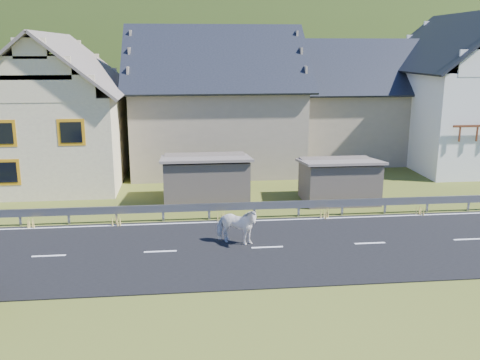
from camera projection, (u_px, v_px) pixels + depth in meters
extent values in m
plane|color=#3E4814|center=(267.00, 248.00, 20.15)|extent=(160.00, 160.00, 0.00)
cube|color=black|center=(267.00, 248.00, 20.15)|extent=(60.00, 7.00, 0.04)
cube|color=silver|center=(267.00, 247.00, 20.14)|extent=(60.00, 6.60, 0.01)
cube|color=#93969B|center=(254.00, 206.00, 23.56)|extent=(28.00, 0.08, 0.34)
cube|color=#93969B|center=(20.00, 218.00, 22.59)|extent=(0.10, 0.06, 0.70)
cube|color=#93969B|center=(69.00, 217.00, 22.80)|extent=(0.10, 0.06, 0.70)
cube|color=#93969B|center=(116.00, 215.00, 23.01)|extent=(0.10, 0.06, 0.70)
cube|color=#93969B|center=(163.00, 214.00, 23.22)|extent=(0.10, 0.06, 0.70)
cube|color=#93969B|center=(209.00, 212.00, 23.43)|extent=(0.10, 0.06, 0.70)
cube|color=#93969B|center=(254.00, 211.00, 23.64)|extent=(0.10, 0.06, 0.70)
cube|color=#93969B|center=(299.00, 209.00, 23.85)|extent=(0.10, 0.06, 0.70)
cube|color=#93969B|center=(342.00, 208.00, 24.06)|extent=(0.10, 0.06, 0.70)
cube|color=#93969B|center=(385.00, 206.00, 24.26)|extent=(0.10, 0.06, 0.70)
cube|color=#93969B|center=(427.00, 205.00, 24.47)|extent=(0.10, 0.06, 0.70)
cube|color=#93969B|center=(468.00, 204.00, 24.68)|extent=(0.10, 0.06, 0.70)
cube|color=#675A4F|center=(206.00, 180.00, 25.95)|extent=(4.30, 3.30, 2.40)
cube|color=#675A4F|center=(339.00, 181.00, 26.17)|extent=(3.80, 2.90, 2.20)
cube|color=beige|center=(59.00, 136.00, 30.08)|extent=(7.00, 9.00, 5.00)
cube|color=#C68211|center=(2.00, 133.00, 25.36)|extent=(1.30, 0.12, 1.30)
cube|color=#C68211|center=(71.00, 132.00, 25.69)|extent=(1.30, 0.12, 1.30)
cube|color=#C68211|center=(6.00, 172.00, 25.82)|extent=(1.30, 0.12, 1.30)
cube|color=gray|center=(23.00, 62.00, 30.34)|extent=(0.70, 0.70, 2.40)
cube|color=gray|center=(215.00, 126.00, 33.92)|extent=(10.00, 9.00, 5.00)
cube|color=gray|center=(358.00, 123.00, 36.94)|extent=(9.00, 8.00, 4.60)
cube|color=silver|center=(463.00, 117.00, 34.50)|extent=(8.00, 10.00, 6.00)
ellipsoid|color=#1D3A11|center=(204.00, 123.00, 199.18)|extent=(440.00, 280.00, 260.00)
imported|color=white|center=(236.00, 226.00, 20.31)|extent=(1.43, 1.90, 1.46)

